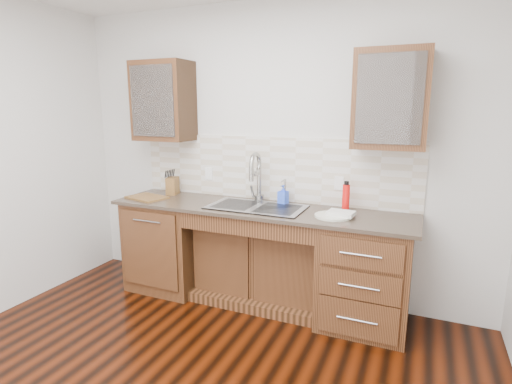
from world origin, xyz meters
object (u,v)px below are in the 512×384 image
at_px(plate, 333,216).
at_px(cutting_board, 147,197).
at_px(soap_bottle, 283,195).
at_px(knife_block, 173,186).
at_px(water_bottle, 346,198).

distance_m(plate, cutting_board, 1.80).
relative_size(soap_bottle, plate, 0.59).
relative_size(knife_block, cutting_board, 0.47).
distance_m(knife_block, cutting_board, 0.29).
xyz_separation_m(plate, cutting_board, (-1.80, -0.04, 0.00)).
distance_m(soap_bottle, plate, 0.58).
height_order(soap_bottle, plate, soap_bottle).
xyz_separation_m(water_bottle, cutting_board, (-1.85, -0.25, -0.11)).
bearing_deg(soap_bottle, knife_block, -166.42).
bearing_deg(soap_bottle, plate, -14.40).
height_order(plate, knife_block, knife_block).
distance_m(water_bottle, knife_block, 1.73).
height_order(water_bottle, plate, water_bottle).
distance_m(water_bottle, cutting_board, 1.87).
bearing_deg(soap_bottle, cutting_board, -155.38).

